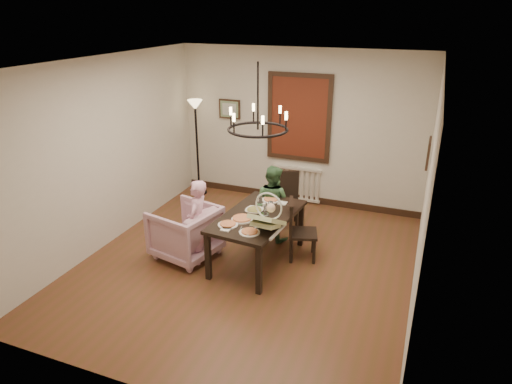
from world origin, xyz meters
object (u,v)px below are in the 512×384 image
Objects in this scene: dining_table at (258,220)px; chair_far at (287,200)px; drinking_glass at (266,211)px; seated_man at (272,208)px; floor_lamp at (197,149)px; armchair at (185,232)px; baby_bouncer at (267,218)px; chair_right at (303,230)px; elderly_woman at (198,229)px.

chair_far is (0.03, 1.24, -0.19)m from dining_table.
drinking_glass is at bearing -106.20° from chair_far.
floor_lamp reaches higher than seated_man.
chair_far is 1.07× the size of armchair.
baby_bouncer is 3.34m from floor_lamp.
dining_table is 0.91× the size of floor_lamp.
floor_lamp is at bearing 138.43° from baby_bouncer.
chair_right is 6.47× the size of drinking_glass.
chair_far is at bearing 13.40° from chair_right.
floor_lamp is (-2.01, 2.01, 0.25)m from dining_table.
chair_right is 0.88× the size of elderly_woman.
chair_right reaches higher than armchair.
baby_bouncer reaches higher than armchair.
drinking_glass is (0.11, 0.03, 0.15)m from dining_table.
chair_far is at bearing -20.46° from floor_lamp.
seated_man is at bearing 99.31° from dining_table.
floor_lamp reaches higher than armchair.
chair_far is at bearing 156.88° from armchair.
drinking_glass is 0.08× the size of floor_lamp.
chair_right is at bearing 34.79° from dining_table.
seated_man is at bearing 148.42° from armchair.
elderly_woman reaches higher than drinking_glass.
elderly_woman is at bearing -153.32° from dining_table.
seated_man is at bearing -120.14° from chair_far.
armchair is at bearing 63.03° from seated_man.
baby_bouncer reaches higher than chair_right.
seated_man is (0.74, 1.08, -0.02)m from elderly_woman.
armchair is (-1.03, -0.24, -0.26)m from dining_table.
elderly_woman is 1.30m from seated_man.
floor_lamp is at bearing 140.56° from dining_table.
chair_far reaches higher than armchair.
chair_far reaches higher than chair_right.
dining_table is 2.85m from floor_lamp.
armchair is at bearing 177.54° from baby_bouncer.
chair_far is 0.51× the size of floor_lamp.
chair_right is 1.50m from elderly_woman.
baby_bouncer reaches higher than elderly_woman.
elderly_woman is 1.15m from baby_bouncer.
elderly_woman is at bearing -62.11° from floor_lamp.
armchair is (-1.07, -1.48, -0.07)m from chair_far.
chair_far is at bearing 103.61° from baby_bouncer.
baby_bouncer is at bearing 123.28° from seated_man.
drinking_glass is at bearing 105.44° from chair_right.
elderly_woman reaches higher than chair_right.
chair_right is 1.06× the size of armchair.
floor_lamp is at bearing -161.21° from elderly_woman.
drinking_glass is (0.16, -0.74, 0.30)m from seated_man.
seated_man is at bearing 102.53° from drinking_glass.
baby_bouncer reaches higher than drinking_glass.
armchair is 1.41m from seated_man.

